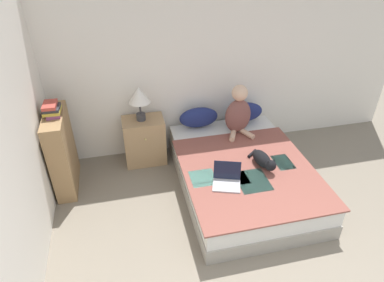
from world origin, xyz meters
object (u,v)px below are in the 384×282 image
Objects in this scene: pillow_near at (199,117)px; book_stack_top at (52,109)px; bed at (242,175)px; bookshelf at (62,152)px; person_sitting at (238,112)px; nightstand at (145,141)px; pillow_far at (244,112)px; laptop_open at (227,180)px; table_lamp at (139,97)px; cat_tabby at (264,160)px.

pillow_near is 1.88m from book_stack_top.
bed is 2.06× the size of bookshelf.
person_sitting is at bearing 77.62° from bed.
pillow_far is at bearing 2.16° from nightstand.
person_sitting is 1.87× the size of laptop_open.
table_lamp reaches higher than nightstand.
bookshelf is (-0.99, -0.30, -0.48)m from table_lamp.
person_sitting is 1.32× the size of cat_tabby.
laptop_open is at bearing -89.89° from pillow_near.
bed is 3.19× the size of nightstand.
pillow_far is at bearing 0.00° from pillow_near.
pillow_near reaches higher than laptop_open.
book_stack_top reaches higher than table_lamp.
nightstand is 1.07m from bookshelf.
person_sitting reaches higher than bed.
pillow_near is at bearing 3.51° from table_lamp.
bookshelf reaches higher than nightstand.
pillow_near is 0.89m from table_lamp.
bookshelf is (-2.10, 0.56, 0.30)m from bed.
pillow_far is 0.83× the size of nightstand.
person_sitting is at bearing 83.87° from laptop_open.
nightstand is 1.29m from book_stack_top.
table_lamp reaches higher than bookshelf.
nightstand is at bearing -177.84° from pillow_far.
person_sitting reaches higher than bookshelf.
bookshelf reaches higher than pillow_far.
table_lamp reaches higher than person_sitting.
book_stack_top is (-0.99, -0.30, 0.09)m from table_lamp.
nightstand reaches higher than laptop_open.
pillow_far is 1.06m from cat_tabby.
nightstand is 1.42× the size of table_lamp.
bed is at bearing -14.88° from book_stack_top.
pillow_far is 2.14× the size of book_stack_top.
table_lamp is (-1.44, -0.05, 0.42)m from pillow_far.
book_stack_top reaches higher than pillow_far.
person_sitting is 1.49× the size of table_lamp.
person_sitting is 2.26m from bookshelf.
pillow_far is 0.36m from person_sitting.
pillow_near and pillow_far have the same top height.
nightstand is (-0.77, 1.20, -0.14)m from laptop_open.
bed is 4.52× the size of table_lamp.
pillow_far is at bearing 69.99° from bed.
cat_tabby is (0.51, -1.05, -0.06)m from pillow_near.
person_sitting is 1.31m from nightstand.
cat_tabby is 2.06× the size of book_stack_top.
pillow_near is 0.66m from pillow_far.
pillow_far is 0.79× the size of person_sitting.
table_lamp is at bearing 170.38° from person_sitting.
person_sitting reaches higher than nightstand.
person_sitting is at bearing 2.18° from book_stack_top.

